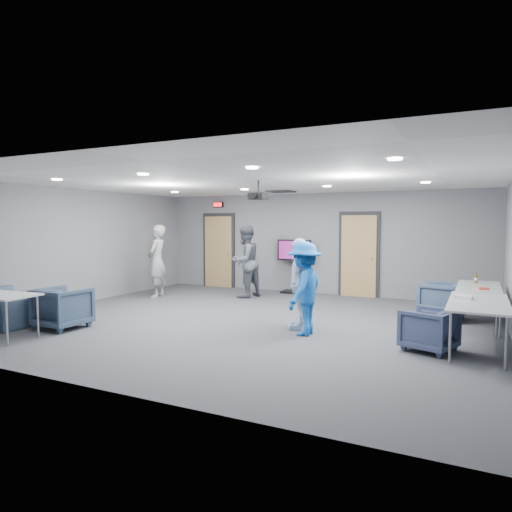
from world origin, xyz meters
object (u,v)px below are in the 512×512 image
at_px(table_right_a, 479,288).
at_px(person_c, 299,284).
at_px(chair_right_a, 442,301).
at_px(tv_stand, 294,263).
at_px(person_b, 245,261).
at_px(bottle_right, 476,279).
at_px(person_d, 304,288).
at_px(table_right_b, 478,304).
at_px(chair_front_b, 4,308).
at_px(projector, 258,196).
at_px(chair_right_b, 429,330).
at_px(chair_front_a, 63,308).
at_px(person_a, 157,261).

bearing_deg(table_right_a, person_c, 121.48).
relative_size(chair_right_a, tv_stand, 0.55).
distance_m(person_b, bottle_right, 5.35).
distance_m(person_d, bottle_right, 3.66).
distance_m(person_d, table_right_b, 2.66).
xyz_separation_m(person_d, table_right_b, (2.65, 0.25, -0.10)).
xyz_separation_m(person_c, table_right_a, (2.88, 1.76, -0.13)).
bearing_deg(chair_front_b, person_d, -158.32).
distance_m(table_right_a, tv_stand, 4.99).
xyz_separation_m(person_b, projector, (1.58, -2.50, 1.48)).
xyz_separation_m(person_d, tv_stand, (-1.86, 4.29, 0.03)).
bearing_deg(bottle_right, chair_right_b, -102.46).
bearing_deg(table_right_b, chair_right_a, 16.69).
relative_size(person_b, chair_front_a, 2.26).
distance_m(table_right_a, bottle_right, 0.45).
relative_size(person_a, person_c, 1.14).
height_order(chair_front_a, projector, projector).
height_order(chair_right_a, chair_front_b, chair_right_a).
xyz_separation_m(person_d, bottle_right, (2.59, 2.58, 0.02)).
xyz_separation_m(person_a, projector, (3.62, -1.54, 1.48)).
bearing_deg(person_c, chair_front_a, -81.92).
relative_size(chair_front_a, chair_front_b, 0.77).
height_order(chair_right_a, table_right_a, chair_right_a).
relative_size(bottle_right, projector, 0.64).
height_order(chair_right_a, table_right_b, chair_right_a).
relative_size(person_d, table_right_a, 0.90).
bearing_deg(chair_front_b, bottle_right, -148.35).
height_order(person_a, table_right_b, person_a).
relative_size(person_a, bottle_right, 8.23).
bearing_deg(chair_right_b, tv_stand, -119.81).
bearing_deg(chair_front_a, person_c, -152.59).
distance_m(chair_right_a, chair_right_b, 2.54).
bearing_deg(person_b, person_c, 57.69).
relative_size(chair_front_a, bottle_right, 3.64).
height_order(chair_front_a, tv_stand, tv_stand).
bearing_deg(projector, chair_front_b, -145.13).
distance_m(chair_right_a, table_right_a, 0.77).
relative_size(chair_front_b, tv_stand, 0.73).
height_order(chair_front_b, projector, projector).
height_order(chair_right_b, table_right_a, table_right_a).
distance_m(person_a, tv_stand, 3.63).
height_order(table_right_a, projector, projector).
relative_size(person_d, chair_front_b, 1.49).
distance_m(person_c, table_right_a, 3.38).
bearing_deg(person_a, person_d, 50.40).
bearing_deg(chair_front_a, chair_right_b, -165.86).
bearing_deg(person_d, chair_right_a, 141.31).
height_order(chair_front_a, table_right_b, chair_front_a).
bearing_deg(chair_right_b, chair_right_a, -160.97).
xyz_separation_m(chair_right_b, tv_stand, (-3.86, 4.41, 0.51)).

